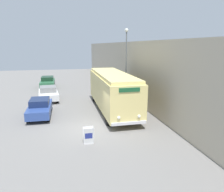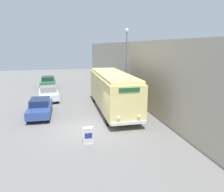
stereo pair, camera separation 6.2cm
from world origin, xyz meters
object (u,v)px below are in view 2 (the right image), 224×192
(parked_car_near, at_px, (40,107))
(vintage_bus, at_px, (113,90))
(streetlamp, at_px, (126,56))
(parked_car_far, at_px, (48,82))
(parked_car_mid, at_px, (49,93))
(sign_board, at_px, (88,136))

(parked_car_near, bearing_deg, vintage_bus, 3.05)
(streetlamp, bearing_deg, parked_car_near, -158.40)
(streetlamp, bearing_deg, parked_car_far, 131.33)
(vintage_bus, distance_m, parked_car_mid, 7.80)
(sign_board, xyz_separation_m, parked_car_mid, (-2.87, 11.45, 0.24))
(parked_car_mid, bearing_deg, streetlamp, -20.31)
(streetlamp, height_order, parked_car_far, streetlamp)
(sign_board, xyz_separation_m, streetlamp, (4.99, 9.31, 4.15))
(streetlamp, height_order, parked_car_mid, streetlamp)
(sign_board, relative_size, parked_car_mid, 0.24)
(parked_car_near, bearing_deg, sign_board, -61.10)
(sign_board, xyz_separation_m, parked_car_near, (-3.25, 6.05, 0.23))
(vintage_bus, relative_size, sign_board, 9.75)
(streetlamp, xyz_separation_m, parked_car_mid, (-7.86, 2.14, -3.91))
(streetlamp, xyz_separation_m, parked_car_far, (-8.34, 9.49, -3.88))
(vintage_bus, height_order, parked_car_far, vintage_bus)
(parked_car_near, bearing_deg, parked_car_far, 91.16)
(streetlamp, bearing_deg, vintage_bus, -124.97)
(vintage_bus, bearing_deg, streetlamp, 55.03)
(parked_car_mid, bearing_deg, parked_car_near, -99.07)
(parked_car_near, height_order, parked_car_far, parked_car_far)
(streetlamp, distance_m, parked_car_mid, 9.03)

